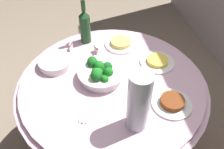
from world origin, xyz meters
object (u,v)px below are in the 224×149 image
object	(u,v)px
food_plate_fried_egg	(157,62)
label_placard_mid	(96,49)
wine_bottle	(85,26)
food_plate_stir_fry	(172,103)
broccoli_bowl	(100,72)
label_placard_front	(71,46)
decorative_fruit_vase	(139,103)
plate_stack	(55,63)
serving_tongs	(86,111)
food_plate_noodles	(121,43)

from	to	relation	value
food_plate_fried_egg	label_placard_mid	size ratio (longest dim) A/B	4.00
wine_bottle	label_placard_mid	xyz separation A→B (m)	(0.14, 0.05, -0.10)
food_plate_fried_egg	food_plate_stir_fry	bearing A→B (deg)	-5.67
wine_bottle	broccoli_bowl	bearing A→B (deg)	5.97
label_placard_front	label_placard_mid	distance (m)	0.18
decorative_fruit_vase	broccoli_bowl	bearing A→B (deg)	-160.86
plate_stack	label_placard_mid	size ratio (longest dim) A/B	3.82
serving_tongs	food_plate_stir_fry	xyz separation A→B (m)	(0.04, 0.46, 0.01)
plate_stack	serving_tongs	xyz separation A→B (m)	(0.40, 0.15, -0.02)
plate_stack	wine_bottle	bearing A→B (deg)	135.65
plate_stack	label_placard_mid	world-z (taller)	label_placard_mid
serving_tongs	label_placard_mid	size ratio (longest dim) A/B	3.00
plate_stack	food_plate_noodles	size ratio (longest dim) A/B	0.95
broccoli_bowl	food_plate_stir_fry	distance (m)	0.45
decorative_fruit_vase	food_plate_stir_fry	distance (m)	0.28
wine_bottle	food_plate_stir_fry	distance (m)	0.79
serving_tongs	label_placard_front	xyz separation A→B (m)	(-0.55, -0.04, 0.03)
label_placard_mid	food_plate_fried_egg	bearing A→B (deg)	63.33
plate_stack	food_plate_stir_fry	world-z (taller)	plate_stack
plate_stack	decorative_fruit_vase	distance (m)	0.67
broccoli_bowl	wine_bottle	xyz separation A→B (m)	(-0.40, -0.04, 0.08)
broccoli_bowl	food_plate_noodles	world-z (taller)	broccoli_bowl
serving_tongs	label_placard_front	distance (m)	0.56
food_plate_fried_egg	label_placard_front	distance (m)	0.59
plate_stack	decorative_fruit_vase	xyz separation A→B (m)	(0.53, 0.39, 0.14)
label_placard_front	plate_stack	bearing A→B (deg)	-36.72
label_placard_front	label_placard_mid	size ratio (longest dim) A/B	1.00
plate_stack	food_plate_stir_fry	distance (m)	0.76
wine_bottle	plate_stack	bearing A→B (deg)	-44.35
decorative_fruit_vase	food_plate_fried_egg	xyz separation A→B (m)	(-0.43, 0.26, -0.15)
decorative_fruit_vase	plate_stack	bearing A→B (deg)	-143.54
wine_bottle	serving_tongs	xyz separation A→B (m)	(0.63, -0.08, -0.12)
label_placard_front	label_placard_mid	bearing A→B (deg)	68.66
serving_tongs	food_plate_fried_egg	distance (m)	0.58
label_placard_mid	label_placard_front	bearing A→B (deg)	-111.34
broccoli_bowl	food_plate_stir_fry	world-z (taller)	broccoli_bowl
broccoli_bowl	label_placard_mid	distance (m)	0.25
serving_tongs	food_plate_stir_fry	world-z (taller)	food_plate_stir_fry
serving_tongs	broccoli_bowl	bearing A→B (deg)	153.67
decorative_fruit_vase	label_placard_front	bearing A→B (deg)	-157.56
wine_bottle	food_plate_noodles	world-z (taller)	wine_bottle
food_plate_stir_fry	label_placard_front	size ratio (longest dim) A/B	4.00
wine_bottle	food_plate_fried_egg	bearing A→B (deg)	51.93
food_plate_noodles	food_plate_stir_fry	distance (m)	0.60
food_plate_stir_fry	food_plate_fried_egg	bearing A→B (deg)	174.33
plate_stack	serving_tongs	world-z (taller)	plate_stack
broccoli_bowl	food_plate_fried_egg	size ratio (longest dim) A/B	1.27
label_placard_front	food_plate_fried_egg	bearing A→B (deg)	64.91
broccoli_bowl	label_placard_front	distance (m)	0.35
food_plate_noodles	food_plate_fried_egg	xyz separation A→B (m)	(0.24, 0.19, -0.00)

